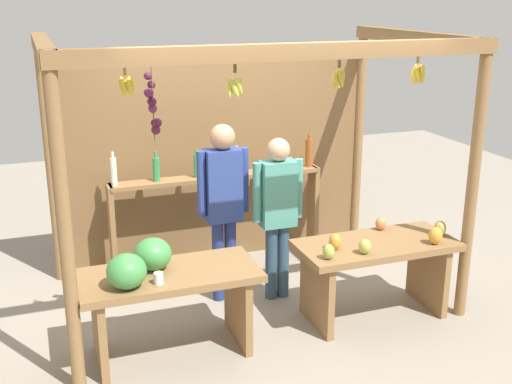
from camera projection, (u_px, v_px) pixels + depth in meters
The scene contains 7 objects.
ground_plane at pixel (249, 295), 6.08m from camera, with size 12.00×12.00×0.00m, color gray.
market_stall at pixel (232, 141), 6.09m from camera, with size 3.44×2.10×2.43m.
fruit_counter_left at pixel (161, 284), 4.90m from camera, with size 1.40×0.67×0.96m.
fruit_counter_right at pixel (376, 260), 5.54m from camera, with size 1.40×0.64×0.85m.
bottle_shelf_unit at pixel (219, 194), 6.49m from camera, with size 2.21×0.22×1.35m.
vendor_man at pixel (223, 197), 5.72m from camera, with size 0.48×0.23×1.67m.
vendor_woman at pixel (278, 205), 5.78m from camera, with size 0.48×0.21×1.54m.
Camera 1 is at (-1.81, -5.20, 2.76)m, focal length 44.57 mm.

